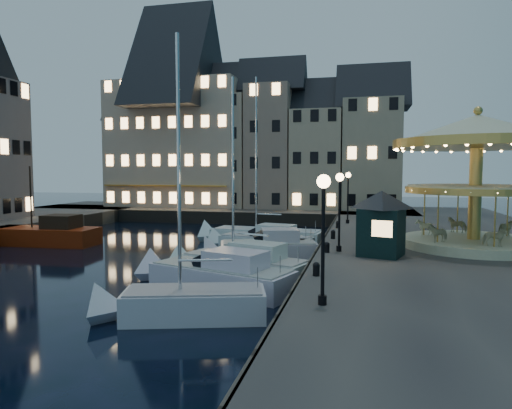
% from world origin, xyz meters
% --- Properties ---
extents(ground, '(160.00, 160.00, 0.00)m').
position_xyz_m(ground, '(0.00, 0.00, 0.00)').
color(ground, black).
rests_on(ground, ground).
extents(quay_east, '(16.00, 56.00, 1.30)m').
position_xyz_m(quay_east, '(14.00, 6.00, 0.65)').
color(quay_east, '#474442').
rests_on(quay_east, ground).
extents(quay_north, '(44.00, 12.00, 1.30)m').
position_xyz_m(quay_north, '(-8.00, 28.00, 0.65)').
color(quay_north, '#474442').
rests_on(quay_north, ground).
extents(quaywall_e, '(0.15, 44.00, 1.30)m').
position_xyz_m(quaywall_e, '(6.00, 6.00, 0.65)').
color(quaywall_e, '#47423A').
rests_on(quaywall_e, ground).
extents(quaywall_n, '(48.00, 0.15, 1.30)m').
position_xyz_m(quaywall_n, '(-6.00, 22.00, 0.65)').
color(quaywall_n, '#47423A').
rests_on(quaywall_n, ground).
extents(streetlamp_a, '(0.44, 0.44, 4.17)m').
position_xyz_m(streetlamp_a, '(7.20, -9.00, 4.02)').
color(streetlamp_a, black).
rests_on(streetlamp_a, quay_east).
extents(streetlamp_b, '(0.44, 0.44, 4.17)m').
position_xyz_m(streetlamp_b, '(7.20, 1.00, 4.02)').
color(streetlamp_b, black).
rests_on(streetlamp_b, quay_east).
extents(streetlamp_c, '(0.44, 0.44, 4.17)m').
position_xyz_m(streetlamp_c, '(7.20, 14.50, 4.02)').
color(streetlamp_c, black).
rests_on(streetlamp_c, quay_east).
extents(bollard_a, '(0.30, 0.30, 0.57)m').
position_xyz_m(bollard_a, '(6.60, -5.00, 1.60)').
color(bollard_a, black).
rests_on(bollard_a, quay_east).
extents(bollard_b, '(0.30, 0.30, 0.57)m').
position_xyz_m(bollard_b, '(6.60, 0.50, 1.60)').
color(bollard_b, black).
rests_on(bollard_b, quay_east).
extents(bollard_c, '(0.30, 0.30, 0.57)m').
position_xyz_m(bollard_c, '(6.60, 5.50, 1.60)').
color(bollard_c, black).
rests_on(bollard_c, quay_east).
extents(bollard_d, '(0.30, 0.30, 0.57)m').
position_xyz_m(bollard_d, '(6.60, 11.00, 1.60)').
color(bollard_d, black).
rests_on(bollard_d, quay_east).
extents(townhouse_na, '(5.50, 8.00, 12.80)m').
position_xyz_m(townhouse_na, '(-19.50, 30.00, 7.78)').
color(townhouse_na, tan).
rests_on(townhouse_na, quay_north).
extents(townhouse_nb, '(6.16, 8.00, 13.80)m').
position_xyz_m(townhouse_nb, '(-14.05, 30.00, 8.28)').
color(townhouse_nb, slate).
rests_on(townhouse_nb, quay_north).
extents(townhouse_nc, '(6.82, 8.00, 14.80)m').
position_xyz_m(townhouse_nc, '(-8.00, 30.00, 8.78)').
color(townhouse_nc, tan).
rests_on(townhouse_nc, quay_north).
extents(townhouse_nd, '(5.50, 8.00, 15.80)m').
position_xyz_m(townhouse_nd, '(-2.25, 30.00, 9.28)').
color(townhouse_nd, gray).
rests_on(townhouse_nd, quay_north).
extents(townhouse_ne, '(6.16, 8.00, 12.80)m').
position_xyz_m(townhouse_ne, '(3.20, 30.00, 7.78)').
color(townhouse_ne, tan).
rests_on(townhouse_ne, quay_north).
extents(townhouse_nf, '(6.82, 8.00, 13.80)m').
position_xyz_m(townhouse_nf, '(9.25, 30.00, 8.28)').
color(townhouse_nf, tan).
rests_on(townhouse_nf, quay_north).
extents(hotel_corner, '(17.60, 9.00, 16.80)m').
position_xyz_m(hotel_corner, '(-14.00, 30.00, 9.78)').
color(hotel_corner, '#CDB097').
rests_on(hotel_corner, quay_north).
extents(motorboat_a, '(6.38, 3.60, 10.54)m').
position_xyz_m(motorboat_a, '(1.76, -7.77, 0.54)').
color(motorboat_a, silver).
rests_on(motorboat_a, ground).
extents(motorboat_b, '(8.03, 4.64, 2.15)m').
position_xyz_m(motorboat_b, '(1.62, -3.27, 0.64)').
color(motorboat_b, silver).
rests_on(motorboat_b, ground).
extents(motorboat_c, '(7.94, 4.42, 10.67)m').
position_xyz_m(motorboat_c, '(2.07, -0.73, 0.68)').
color(motorboat_c, silver).
rests_on(motorboat_c, ground).
extents(motorboat_d, '(7.06, 4.11, 2.15)m').
position_xyz_m(motorboat_d, '(2.28, 4.22, 0.64)').
color(motorboat_d, silver).
rests_on(motorboat_d, ground).
extents(motorboat_e, '(7.45, 3.40, 2.15)m').
position_xyz_m(motorboat_e, '(1.57, 6.97, 0.64)').
color(motorboat_e, silver).
rests_on(motorboat_e, ground).
extents(motorboat_f, '(9.57, 3.54, 12.66)m').
position_xyz_m(motorboat_f, '(0.69, 10.39, 0.53)').
color(motorboat_f, white).
rests_on(motorboat_f, ground).
extents(red_fishing_boat, '(8.26, 3.18, 6.14)m').
position_xyz_m(red_fishing_boat, '(-14.92, 6.21, 0.71)').
color(red_fishing_boat, maroon).
rests_on(red_fishing_boat, ground).
extents(carousel, '(8.94, 8.94, 7.82)m').
position_xyz_m(carousel, '(14.49, 3.98, 6.45)').
color(carousel, beige).
rests_on(carousel, quay_east).
extents(ticket_kiosk, '(3.19, 3.19, 3.74)m').
position_xyz_m(ticket_kiosk, '(9.33, 0.23, 3.52)').
color(ticket_kiosk, black).
rests_on(ticket_kiosk, quay_east).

